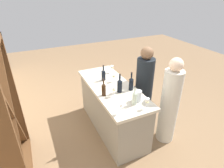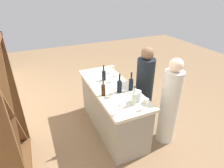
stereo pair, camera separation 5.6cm
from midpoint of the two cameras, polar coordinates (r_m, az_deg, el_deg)
The scene contains 16 objects.
ground_plane at distance 3.85m, azimuth -0.43°, elevation -12.87°, with size 12.00×12.00×0.00m, color #846647.
bar_counter at distance 3.57m, azimuth -0.45°, elevation -7.21°, with size 1.84×0.71×0.92m.
wine_rack at distance 2.84m, azimuth -29.77°, elevation -9.17°, with size 1.29×0.28×1.95m.
wine_bottle_leftmost_clear_pale at distance 2.80m, azimuth 6.28°, elevation -4.13°, with size 0.07×0.07×0.31m.
wine_bottle_second_left_near_black at distance 3.18m, azimuth 5.32°, elevation 0.22°, with size 0.08×0.08×0.33m.
wine_bottle_center_near_black at distance 3.10m, azimuth 1.83°, elevation -0.39°, with size 0.08×0.08×0.33m.
wine_bottle_second_right_amber_brown at distance 3.01m, azimuth -3.06°, elevation -1.51°, with size 0.07×0.07×0.31m.
wine_bottle_rightmost_near_black at distance 3.51m, azimuth -3.05°, elevation 2.85°, with size 0.07×0.07×0.30m.
wine_glass_near_left at distance 3.83m, azimuth -0.40°, elevation 4.96°, with size 0.07×0.07×0.15m.
wine_glass_near_center at distance 2.74m, azimuth 10.06°, elevation -5.27°, with size 0.06×0.06×0.17m.
wine_glass_near_right at distance 3.46m, azimuth 0.13°, elevation 2.30°, with size 0.08×0.08×0.15m.
wine_glass_far_left at distance 2.99m, azimuth 0.09°, elevation -1.78°, with size 0.07×0.07×0.17m.
wine_glass_far_center at distance 2.60m, azimuth 2.11°, elevation -6.74°, with size 0.08×0.08×0.16m.
water_pitcher at distance 2.91m, azimuth 7.25°, elevation -3.57°, with size 0.12×0.12×0.17m.
person_left_guest at distance 3.68m, azimuth 9.21°, elevation -1.45°, with size 0.43×0.43×1.57m.
person_center_guest at distance 3.31m, azimuth 16.59°, elevation -5.94°, with size 0.36×0.36×1.56m.
Camera 1 is at (-2.65, 1.24, 2.51)m, focal length 30.14 mm.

